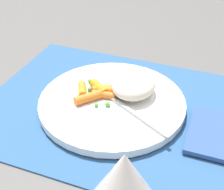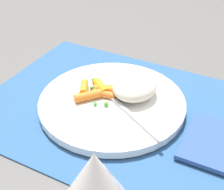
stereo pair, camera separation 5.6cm
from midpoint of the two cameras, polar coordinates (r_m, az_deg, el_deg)
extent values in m
plane|color=#565451|center=(0.61, 2.63, -2.41)|extent=(2.40, 2.40, 0.00)
cube|color=#2D5684|center=(0.61, 2.64, -2.18)|extent=(0.47, 0.38, 0.01)
cylinder|color=white|center=(0.60, 2.66, -1.42)|extent=(0.27, 0.27, 0.01)
ellipsoid|color=beige|center=(0.60, 6.64, 1.45)|extent=(0.08, 0.09, 0.04)
cylinder|color=orange|center=(0.61, 0.62, 1.30)|extent=(0.04, 0.04, 0.02)
cylinder|color=orange|center=(0.61, 1.45, 1.09)|extent=(0.04, 0.03, 0.01)
cylinder|color=orange|center=(0.59, 1.14, -0.15)|extent=(0.04, 0.02, 0.01)
cylinder|color=orange|center=(0.59, -1.57, -0.26)|extent=(0.05, 0.05, 0.02)
cylinder|color=orange|center=(0.61, 2.74, 0.77)|extent=(0.05, 0.03, 0.02)
cylinder|color=orange|center=(0.61, -2.31, 1.24)|extent=(0.03, 0.04, 0.02)
sphere|color=green|center=(0.64, -0.79, 2.61)|extent=(0.01, 0.01, 0.01)
sphere|color=#4A9C33|center=(0.62, -1.03, 1.14)|extent=(0.01, 0.01, 0.01)
sphere|color=#57A73C|center=(0.63, 0.59, 1.78)|extent=(0.01, 0.01, 0.01)
sphere|color=green|center=(0.62, 3.80, 1.23)|extent=(0.01, 0.01, 0.01)
sphere|color=green|center=(0.58, -0.23, -1.67)|extent=(0.01, 0.01, 0.01)
sphere|color=green|center=(0.60, -3.02, 0.07)|extent=(0.01, 0.01, 0.01)
sphere|color=green|center=(0.62, 4.33, 1.06)|extent=(0.01, 0.01, 0.01)
sphere|color=green|center=(0.58, 1.47, -1.59)|extent=(0.01, 0.01, 0.01)
cube|color=silver|center=(0.62, 0.88, 0.89)|extent=(0.05, 0.04, 0.01)
cube|color=silver|center=(0.56, 6.53, -3.89)|extent=(0.13, 0.08, 0.01)
cone|color=silver|center=(0.34, 1.74, -14.53)|extent=(0.07, 0.07, 0.07)
cube|color=#33518C|center=(0.56, 19.42, -7.72)|extent=(0.08, 0.12, 0.01)
camera|label=1|loc=(0.03, -87.29, 1.93)|focal=52.19mm
camera|label=2|loc=(0.03, 92.71, -1.93)|focal=52.19mm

